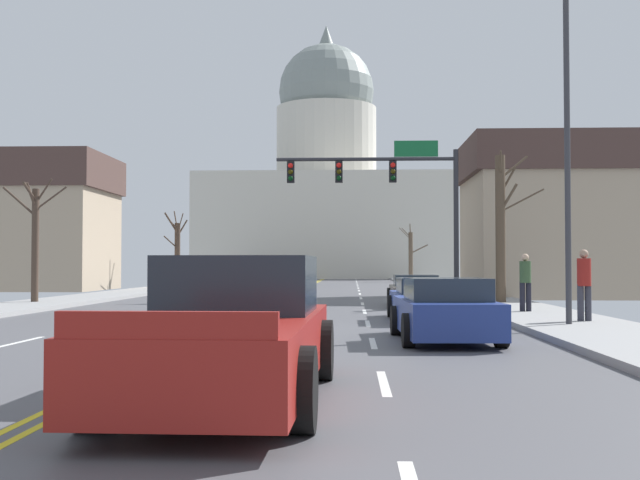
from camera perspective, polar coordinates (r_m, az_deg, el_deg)
ground at (r=19.15m, az=-7.02°, el=-6.32°), size 20.00×180.00×0.20m
signal_gantry at (r=34.55m, az=5.12°, el=4.03°), size 7.91×0.41×6.79m
street_lamp_right at (r=19.81m, az=16.65°, el=8.36°), size 2.12×0.24×8.29m
capitol_building at (r=95.86m, az=0.46°, el=3.00°), size 28.61×23.26×30.74m
sedan_near_00 at (r=29.46m, az=6.84°, el=-3.69°), size 2.00×4.53×1.16m
sedan_near_01 at (r=21.99m, az=7.62°, el=-4.31°), size 1.97×4.50×1.18m
sedan_near_02 at (r=16.14m, az=8.97°, el=-5.10°), size 2.04×4.30×1.27m
pickup_truck_near_03 at (r=9.22m, az=-6.45°, el=-6.82°), size 2.30×5.63×1.64m
sedan_oncoming_00 at (r=43.38m, az=-4.20°, el=-3.09°), size 2.15×4.36×1.13m
sedan_oncoming_01 at (r=55.31m, az=-2.81°, el=-2.78°), size 2.12×4.73×1.21m
flank_building_00 at (r=51.76m, az=-21.80°, el=1.23°), size 12.74×7.73×8.16m
flank_building_01 at (r=40.20m, az=20.66°, el=1.51°), size 14.49×7.71×7.43m
bare_tree_00 at (r=71.97m, az=6.56°, el=-1.06°), size 2.67×2.16×5.05m
bare_tree_01 at (r=52.34m, az=-10.25°, el=-0.83°), size 1.47×2.10×4.94m
bare_tree_02 at (r=30.35m, az=12.92°, el=1.02°), size 1.76×1.67×5.58m
bare_tree_03 at (r=31.77m, az=-19.86°, el=0.11°), size 2.25×1.61×4.66m
pedestrian_00 at (r=24.53m, az=14.57°, el=-2.75°), size 0.35×0.34×1.72m
pedestrian_01 at (r=20.74m, az=18.49°, el=-2.82°), size 0.35×0.34×1.77m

